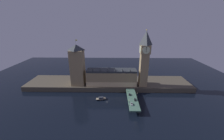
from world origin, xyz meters
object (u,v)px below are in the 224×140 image
at_px(pedestrian_mid_walk, 137,99).
at_px(street_lamp_near, 129,102).
at_px(victoria_tower, 77,65).
at_px(car_northbound_trail, 132,104).
at_px(car_northbound_lead, 130,94).
at_px(street_lamp_mid, 137,95).
at_px(car_southbound_lead, 135,100).
at_px(boat_upstream, 101,99).
at_px(pedestrian_far_rail, 127,91).
at_px(pedestrian_near_rail, 129,102).
at_px(clock_tower, 145,57).

xyz_separation_m(pedestrian_mid_walk, street_lamp_near, (-9.56, -11.52, 3.15)).
relative_size(victoria_tower, pedestrian_mid_walk, 32.65).
relative_size(car_northbound_trail, pedestrian_mid_walk, 2.48).
bearing_deg(car_northbound_lead, car_northbound_trail, -90.00).
bearing_deg(street_lamp_near, car_northbound_trail, 32.82).
bearing_deg(street_lamp_mid, car_northbound_lead, 138.27).
height_order(car_southbound_lead, boat_upstream, car_southbound_lead).
bearing_deg(pedestrian_mid_walk, pedestrian_far_rail, 116.38).
relative_size(pedestrian_near_rail, street_lamp_near, 0.25).
distance_m(pedestrian_far_rail, street_lamp_mid, 18.27).
relative_size(car_southbound_lead, boat_upstream, 0.35).
xyz_separation_m(pedestrian_mid_walk, pedestrian_far_rail, (-9.16, 18.46, 0.05)).
bearing_deg(car_northbound_lead, pedestrian_near_rail, -97.97).
xyz_separation_m(clock_tower, pedestrian_near_rail, (-21.31, -41.26, -36.78)).
height_order(victoria_tower, pedestrian_mid_walk, victoria_tower).
relative_size(pedestrian_near_rail, street_lamp_mid, 0.25).
xyz_separation_m(car_northbound_trail, pedestrian_near_rail, (-2.29, 3.12, 0.12)).
bearing_deg(car_northbound_trail, car_southbound_lead, 61.93).
height_order(car_northbound_lead, street_lamp_mid, street_lamp_mid).
bearing_deg(victoria_tower, car_northbound_trail, -36.46).
bearing_deg(pedestrian_mid_walk, clock_tower, 70.64).
height_order(clock_tower, pedestrian_near_rail, clock_tower).
relative_size(clock_tower, pedestrian_far_rail, 37.55).
bearing_deg(car_southbound_lead, car_northbound_lead, 112.82).
relative_size(victoria_tower, street_lamp_mid, 9.02).
distance_m(pedestrian_near_rail, pedestrian_far_rail, 25.14).
height_order(pedestrian_near_rail, pedestrian_far_rail, pedestrian_far_rail).
distance_m(victoria_tower, car_northbound_lead, 74.93).
xyz_separation_m(pedestrian_near_rail, street_lamp_mid, (9.56, 9.87, 3.18)).
height_order(car_northbound_lead, street_lamp_near, street_lamp_near).
xyz_separation_m(pedestrian_near_rail, boat_upstream, (-30.29, 15.58, -5.45)).
bearing_deg(car_northbound_trail, victoria_tower, 143.54).
xyz_separation_m(pedestrian_far_rail, boat_upstream, (-30.29, -9.56, -5.60)).
height_order(street_lamp_near, boat_upstream, street_lamp_near).
relative_size(clock_tower, boat_upstream, 5.43).
relative_size(car_northbound_trail, street_lamp_near, 0.67).
height_order(car_northbound_trail, street_lamp_mid, street_lamp_mid).
distance_m(car_northbound_lead, pedestrian_near_rail, 16.51).
distance_m(victoria_tower, street_lamp_near, 82.18).
xyz_separation_m(street_lamp_near, boat_upstream, (-29.89, 20.43, -8.70)).
distance_m(clock_tower, street_lamp_mid, 47.47).
bearing_deg(street_lamp_mid, pedestrian_near_rail, -134.09).
xyz_separation_m(clock_tower, car_southbound_lead, (-14.44, -35.79, -36.99)).
xyz_separation_m(car_northbound_trail, street_lamp_mid, (7.27, 12.99, 3.30)).
height_order(clock_tower, victoria_tower, clock_tower).
xyz_separation_m(pedestrian_far_rail, street_lamp_mid, (9.56, -15.27, 3.03)).
xyz_separation_m(pedestrian_mid_walk, boat_upstream, (-39.45, 8.91, -5.54)).
bearing_deg(pedestrian_near_rail, car_southbound_lead, 38.54).
relative_size(clock_tower, car_northbound_lead, 17.99).
relative_size(pedestrian_far_rail, street_lamp_mid, 0.29).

